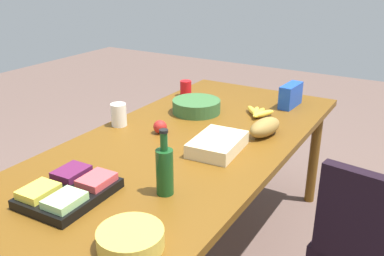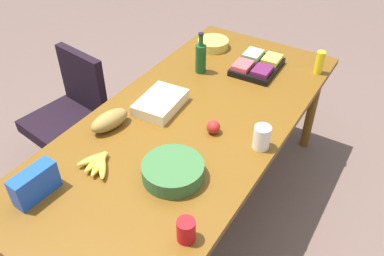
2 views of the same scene
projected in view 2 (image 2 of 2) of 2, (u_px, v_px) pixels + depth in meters
The scene contains 15 objects.
ground_plane at pixel (190, 208), 2.83m from camera, with size 10.00×10.00×0.00m, color brown.
conference_table at pixel (190, 129), 2.38m from camera, with size 2.33×1.07×0.79m.
office_chair at pixel (72, 128), 2.98m from camera, with size 0.56×0.56×0.90m.
sheet_cake at pixel (161, 103), 2.41m from camera, with size 0.32×0.22×0.07m, color beige.
apple_red at pixel (213, 127), 2.22m from camera, with size 0.08×0.08×0.08m, color #AD211D.
red_solo_cup at pixel (186, 230), 1.66m from camera, with size 0.08×0.08×0.11m, color red.
wine_bottle at pixel (201, 57), 2.69m from camera, with size 0.08×0.08×0.28m.
chip_bowl at pixel (213, 44), 3.01m from camera, with size 0.23×0.23×0.06m, color gold.
banana_bunch at pixel (98, 163), 2.02m from camera, with size 0.18×0.20×0.04m.
fruit_platter at pixel (257, 65), 2.76m from camera, with size 0.37×0.29×0.07m.
bread_loaf at pixel (110, 120), 2.25m from camera, with size 0.24×0.11×0.10m, color olive.
mustard_bottle at pixel (320, 62), 2.70m from camera, with size 0.06×0.06×0.16m, color yellow.
mayo_jar at pixel (262, 137), 2.11m from camera, with size 0.09×0.09×0.13m, color white.
salad_bowl at pixel (173, 171), 1.95m from camera, with size 0.30×0.30×0.08m, color #356333.
chip_bag_blue at pixel (35, 184), 1.84m from camera, with size 0.22×0.08×0.15m, color blue.
Camera 2 is at (1.57, 0.98, 2.21)m, focal length 37.73 mm.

